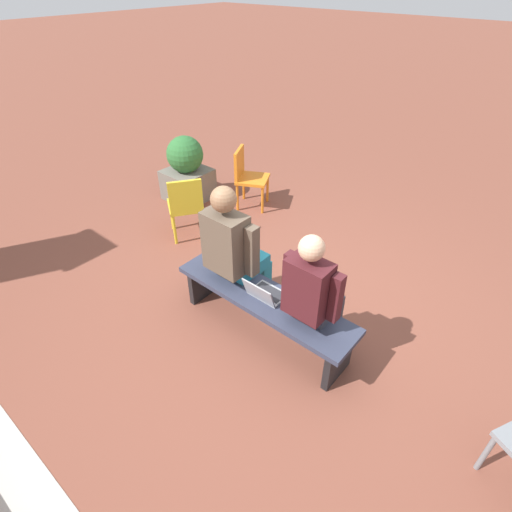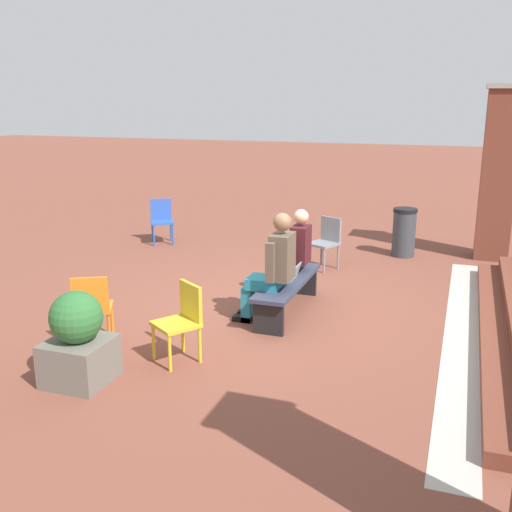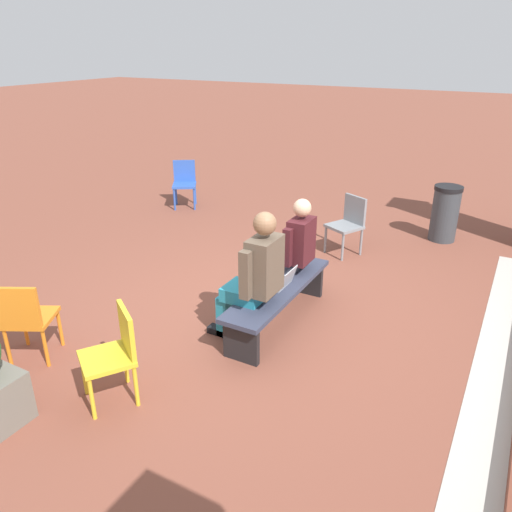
{
  "view_description": "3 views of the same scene",
  "coord_description": "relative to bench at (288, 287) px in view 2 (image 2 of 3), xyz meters",
  "views": [
    {
      "loc": [
        -1.67,
        2.45,
        2.84
      ],
      "look_at": [
        0.33,
        0.11,
        0.59
      ],
      "focal_mm": 28.0,
      "sensor_mm": 36.0,
      "label": 1
    },
    {
      "loc": [
        7.16,
        2.45,
        2.75
      ],
      "look_at": [
        0.49,
        0.1,
        0.87
      ],
      "focal_mm": 42.0,
      "sensor_mm": 36.0,
      "label": 2
    },
    {
      "loc": [
        4.3,
        2.45,
        2.86
      ],
      "look_at": [
        0.09,
        0.14,
        0.78
      ],
      "focal_mm": 35.0,
      "sensor_mm": 36.0,
      "label": 3
    }
  ],
  "objects": [
    {
      "name": "ground_plane",
      "position": [
        -0.01,
        -0.37,
        -0.35
      ],
      "size": [
        60.0,
        60.0,
        0.0
      ],
      "primitive_type": "plane",
      "color": "brown"
    },
    {
      "name": "plastic_chair_far_right",
      "position": [
        1.76,
        -1.78,
        0.13
      ],
      "size": [
        0.57,
        0.57,
        0.84
      ],
      "color": "orange",
      "rests_on": "ground"
    },
    {
      "name": "plastic_chair_far_left",
      "position": [
        1.77,
        -0.65,
        0.13
      ],
      "size": [
        0.58,
        0.58,
        0.84
      ],
      "color": "gold",
      "rests_on": "ground"
    },
    {
      "name": "plastic_chair_mid_courtyard",
      "position": [
        -2.97,
        -3.43,
        0.13
      ],
      "size": [
        0.58,
        0.58,
        0.84
      ],
      "color": "#2D56B7",
      "rests_on": "ground"
    },
    {
      "name": "person_adult",
      "position": [
        0.41,
        -0.07,
        0.39
      ],
      "size": [
        0.58,
        0.73,
        1.41
      ],
      "color": "teal",
      "rests_on": "ground"
    },
    {
      "name": "plastic_chair_near_bench_right",
      "position": [
        -2.27,
        -0.01,
        0.13
      ],
      "size": [
        0.56,
        0.56,
        0.84
      ],
      "color": "gray",
      "rests_on": "ground"
    },
    {
      "name": "planter",
      "position": [
        2.59,
        -1.38,
        0.08
      ],
      "size": [
        0.6,
        0.6,
        0.94
      ],
      "color": "#6B665B",
      "rests_on": "ground"
    },
    {
      "name": "bench",
      "position": [
        0.0,
        0.0,
        0.0
      ],
      "size": [
        1.8,
        0.44,
        0.45
      ],
      "color": "#33384C",
      "rests_on": "ground"
    },
    {
      "name": "brick_pillar_left_of_steps",
      "position": [
        -3.87,
        2.59,
        1.14
      ],
      "size": [
        0.64,
        0.64,
        2.97
      ],
      "color": "brown",
      "rests_on": "ground"
    },
    {
      "name": "concrete_strip",
      "position": [
        -0.0,
        2.18,
        -0.35
      ],
      "size": [
        6.4,
        0.4,
        0.01
      ],
      "primitive_type": "cube",
      "color": "#B7B2A8",
      "rests_on": "ground"
    },
    {
      "name": "laptop",
      "position": [
        -0.02,
        0.01,
        0.15
      ],
      "size": [
        0.32,
        0.29,
        0.21
      ],
      "color": "#9EA0A5",
      "rests_on": "bench"
    },
    {
      "name": "person_student",
      "position": [
        -0.47,
        -0.06,
        0.35
      ],
      "size": [
        0.52,
        0.65,
        1.3
      ],
      "color": "#383842",
      "rests_on": "ground"
    },
    {
      "name": "litter_bin",
      "position": [
        -3.48,
        1.12,
        0.08
      ],
      "size": [
        0.42,
        0.42,
        0.86
      ],
      "color": "#383D42",
      "rests_on": "ground"
    }
  ]
}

